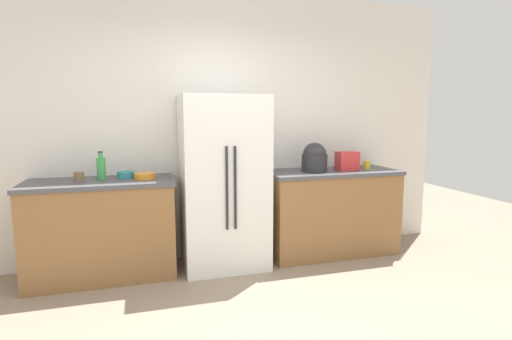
{
  "coord_description": "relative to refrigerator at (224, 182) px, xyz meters",
  "views": [
    {
      "loc": [
        -0.8,
        -2.21,
        1.55
      ],
      "look_at": [
        -0.0,
        0.5,
        1.15
      ],
      "focal_mm": 27.55,
      "sensor_mm": 36.0,
      "label": 1
    }
  ],
  "objects": [
    {
      "name": "refrigerator",
      "position": [
        0.0,
        0.0,
        0.0
      ],
      "size": [
        0.84,
        0.68,
        1.74
      ],
      "color": "white",
      "rests_on": "ground_plane"
    },
    {
      "name": "counter_left",
      "position": [
        -1.17,
        0.04,
        -0.4
      ],
      "size": [
        1.35,
        0.63,
        0.94
      ],
      "color": "olive",
      "rests_on": "ground_plane"
    },
    {
      "name": "bottle_a",
      "position": [
        -1.16,
        0.08,
        0.18
      ],
      "size": [
        0.08,
        0.08,
        0.27
      ],
      "color": "green",
      "rests_on": "counter_left"
    },
    {
      "name": "rice_cooker",
      "position": [
        1.0,
        0.0,
        0.21
      ],
      "size": [
        0.28,
        0.28,
        0.32
      ],
      "color": "#262628",
      "rests_on": "counter_right"
    },
    {
      "name": "kitchen_back_panel",
      "position": [
        0.01,
        0.4,
        0.55
      ],
      "size": [
        5.42,
        0.1,
        2.84
      ],
      "primitive_type": "cube",
      "color": "silver",
      "rests_on": "ground_plane"
    },
    {
      "name": "bowl_a",
      "position": [
        -0.95,
        0.13,
        0.1
      ],
      "size": [
        0.16,
        0.16,
        0.06
      ],
      "primitive_type": "cylinder",
      "color": "teal",
      "rests_on": "counter_left"
    },
    {
      "name": "bowl_b",
      "position": [
        -0.77,
        0.02,
        0.09
      ],
      "size": [
        0.2,
        0.2,
        0.05
      ],
      "primitive_type": "cylinder",
      "color": "orange",
      "rests_on": "counter_left"
    },
    {
      "name": "cup_a",
      "position": [
        1.66,
        0.02,
        0.11
      ],
      "size": [
        0.07,
        0.07,
        0.09
      ],
      "primitive_type": "cylinder",
      "color": "yellow",
      "rests_on": "counter_right"
    },
    {
      "name": "counter_right",
      "position": [
        1.23,
        0.04,
        -0.4
      ],
      "size": [
        1.46,
        0.63,
        0.94
      ],
      "color": "olive",
      "rests_on": "ground_plane"
    },
    {
      "name": "toaster",
      "position": [
        1.39,
        -0.0,
        0.17
      ],
      "size": [
        0.23,
        0.16,
        0.21
      ],
      "primitive_type": "cube",
      "color": "red",
      "rests_on": "counter_right"
    },
    {
      "name": "cup_c",
      "position": [
        -1.35,
        0.05,
        0.11
      ],
      "size": [
        0.09,
        0.09,
        0.09
      ],
      "primitive_type": "cylinder",
      "color": "brown",
      "rests_on": "counter_left"
    },
    {
      "name": "cup_b",
      "position": [
        1.59,
        0.2,
        0.11
      ],
      "size": [
        0.08,
        0.08,
        0.08
      ],
      "primitive_type": "cylinder",
      "color": "black",
      "rests_on": "counter_right"
    }
  ]
}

